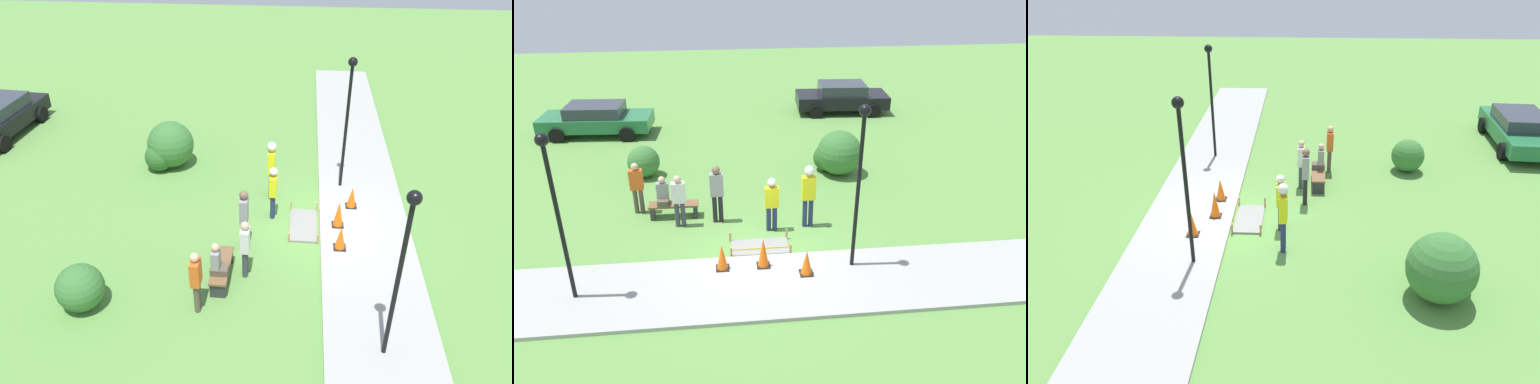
% 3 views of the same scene
% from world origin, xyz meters
% --- Properties ---
extents(ground_plane, '(60.00, 60.00, 0.00)m').
position_xyz_m(ground_plane, '(0.00, 0.00, 0.00)').
color(ground_plane, '#5B8E42').
extents(sidewalk, '(28.00, 2.61, 0.10)m').
position_xyz_m(sidewalk, '(0.00, -1.31, 0.05)').
color(sidewalk, '#9E9E99').
rests_on(sidewalk, ground_plane).
extents(wet_concrete_patch, '(1.66, 0.85, 0.32)m').
position_xyz_m(wet_concrete_patch, '(-0.00, 0.49, 0.04)').
color(wet_concrete_patch, gray).
rests_on(wet_concrete_patch, ground_plane).
extents(traffic_cone_near_patch, '(0.34, 0.34, 0.70)m').
position_xyz_m(traffic_cone_near_patch, '(-1.06, -0.52, 0.45)').
color(traffic_cone_near_patch, black).
rests_on(traffic_cone_near_patch, sidewalk).
extents(traffic_cone_far_patch, '(0.34, 0.34, 0.82)m').
position_xyz_m(traffic_cone_far_patch, '(-0.00, -0.51, 0.51)').
color(traffic_cone_far_patch, black).
rests_on(traffic_cone_far_patch, sidewalk).
extents(traffic_cone_sidewalk_edge, '(0.34, 0.34, 0.68)m').
position_xyz_m(traffic_cone_sidewalk_edge, '(1.05, -0.97, 0.44)').
color(traffic_cone_sidewalk_edge, black).
rests_on(traffic_cone_sidewalk_edge, sidewalk).
extents(park_bench, '(1.51, 0.44, 0.47)m').
position_xyz_m(park_bench, '(-2.48, 2.56, 0.32)').
color(park_bench, '#2D2D33').
rests_on(park_bench, ground_plane).
extents(person_seated_on_bench, '(0.36, 0.44, 0.89)m').
position_xyz_m(person_seated_on_bench, '(-2.78, 2.61, 0.81)').
color(person_seated_on_bench, brown).
rests_on(person_seated_on_bench, park_bench).
extents(worker_supervisor, '(0.40, 0.24, 1.70)m').
position_xyz_m(worker_supervisor, '(0.44, 1.44, 1.00)').
color(worker_supervisor, navy).
rests_on(worker_supervisor, ground_plane).
extents(worker_assistant, '(0.40, 0.28, 1.97)m').
position_xyz_m(worker_assistant, '(1.53, 1.56, 1.20)').
color(worker_assistant, navy).
rests_on(worker_assistant, ground_plane).
extents(bystander_in_orange_shirt, '(0.40, 0.22, 1.69)m').
position_xyz_m(bystander_in_orange_shirt, '(-3.59, 2.96, 0.96)').
color(bystander_in_orange_shirt, brown).
rests_on(bystander_in_orange_shirt, ground_plane).
extents(bystander_in_gray_shirt, '(0.40, 0.22, 1.66)m').
position_xyz_m(bystander_in_gray_shirt, '(-2.25, 1.97, 0.93)').
color(bystander_in_gray_shirt, '#383D47').
rests_on(bystander_in_gray_shirt, ground_plane).
extents(bystander_in_white_shirt, '(0.40, 0.24, 1.84)m').
position_xyz_m(bystander_in_white_shirt, '(-1.13, 2.12, 1.06)').
color(bystander_in_white_shirt, black).
rests_on(bystander_in_white_shirt, ground_plane).
extents(lamppost_near, '(0.28, 0.28, 4.31)m').
position_xyz_m(lamppost_near, '(2.30, -0.70, 2.88)').
color(lamppost_near, black).
rests_on(lamppost_near, sidewalk).
extents(lamppost_far, '(0.28, 0.28, 4.10)m').
position_xyz_m(lamppost_far, '(-4.58, -1.29, 2.77)').
color(lamppost_far, black).
rests_on(lamppost_far, sidewalk).
extents(parked_car_green, '(4.86, 2.34, 1.38)m').
position_xyz_m(parked_car_green, '(-6.32, 10.51, 0.73)').
color(parked_car_green, '#236B3D').
rests_on(parked_car_green, ground_plane).
extents(parked_car_black, '(4.60, 2.45, 1.45)m').
position_xyz_m(parked_car_black, '(5.21, 12.68, 0.76)').
color(parked_car_black, black).
rests_on(parked_car_black, ground_plane).
extents(shrub_rounded_near, '(1.63, 1.63, 1.63)m').
position_xyz_m(shrub_rounded_near, '(3.33, 5.24, 0.82)').
color(shrub_rounded_near, '#387033').
rests_on(shrub_rounded_near, ground_plane).
extents(shrub_rounded_mid, '(1.15, 1.15, 1.15)m').
position_xyz_m(shrub_rounded_mid, '(-3.74, 5.74, 0.58)').
color(shrub_rounded_mid, '#387033').
rests_on(shrub_rounded_mid, ground_plane).
extents(shrub_rounded_far, '(1.01, 1.01, 1.01)m').
position_xyz_m(shrub_rounded_far, '(2.96, 5.57, 0.51)').
color(shrub_rounded_far, '#2D6028').
rests_on(shrub_rounded_far, ground_plane).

